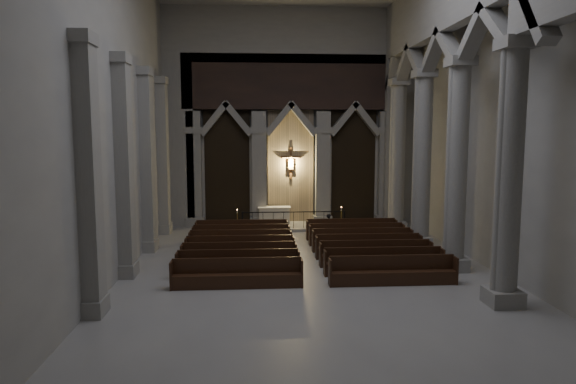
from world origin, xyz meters
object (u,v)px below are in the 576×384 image
object	(u,v)px
candle_stand_right	(341,225)
worshipper	(329,226)
candle_stand_left	(237,226)
pews	(305,251)
altar_rail	(294,218)
altar	(274,215)

from	to	relation	value
candle_stand_right	worshipper	size ratio (longest dim) A/B	1.09
candle_stand_left	pews	size ratio (longest dim) A/B	0.12
altar_rail	candle_stand_left	xyz separation A→B (m)	(-2.99, -0.02, -0.39)
candle_stand_right	worshipper	xyz separation A→B (m)	(-0.89, -1.65, 0.25)
candle_stand_right	pews	size ratio (longest dim) A/B	0.13
altar	altar_rail	size ratio (longest dim) A/B	0.33
candle_stand_left	candle_stand_right	world-z (taller)	candle_stand_right
candle_stand_left	candle_stand_right	distance (m)	5.52
altar_rail	worshipper	xyz separation A→B (m)	(1.63, -1.87, -0.11)
candle_stand_right	worshipper	distance (m)	1.89
pews	altar_rail	bearing A→B (deg)	90.00
candle_stand_right	worshipper	bearing A→B (deg)	-118.52
altar	pews	world-z (taller)	altar
candle_stand_left	worshipper	distance (m)	4.98
altar	candle_stand_left	size ratio (longest dim) A/B	1.51
altar	candle_stand_right	bearing A→B (deg)	-27.34
candle_stand_right	pews	world-z (taller)	candle_stand_right
altar	candle_stand_right	world-z (taller)	candle_stand_right
altar_rail	worshipper	size ratio (longest dim) A/B	4.52
candle_stand_left	pews	bearing A→B (deg)	-63.33
altar_rail	pews	world-z (taller)	altar_rail
altar	candle_stand_right	xyz separation A→B (m)	(3.50, -1.81, -0.26)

